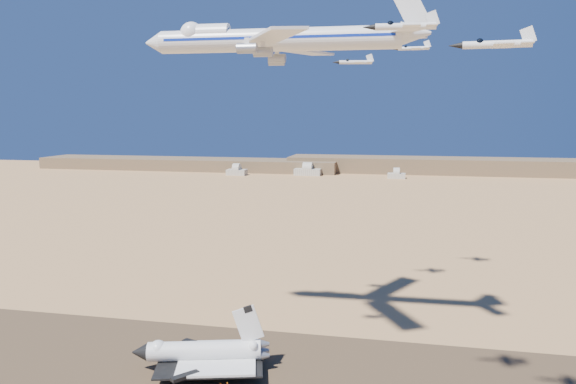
% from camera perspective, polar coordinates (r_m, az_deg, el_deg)
% --- Properties ---
extents(ground, '(1200.00, 1200.00, 0.00)m').
position_cam_1_polar(ground, '(167.58, -7.11, -16.73)').
color(ground, tan).
rests_on(ground, ground).
extents(runway, '(600.00, 50.00, 0.06)m').
position_cam_1_polar(runway, '(167.57, -7.11, -16.72)').
color(runway, '#4E3C27').
rests_on(runway, ground).
extents(ridgeline, '(960.00, 90.00, 18.00)m').
position_cam_1_polar(ridgeline, '(673.92, 13.22, 2.46)').
color(ridgeline, brown).
rests_on(ridgeline, ground).
extents(hangars, '(200.50, 29.50, 30.00)m').
position_cam_1_polar(hangars, '(635.87, 1.56, 2.09)').
color(hangars, beige).
rests_on(hangars, ground).
extents(shuttle, '(37.69, 29.27, 18.43)m').
position_cam_1_polar(shuttle, '(161.08, -8.60, -15.88)').
color(shuttle, silver).
rests_on(shuttle, runway).
extents(carrier_747, '(81.01, 62.89, 20.21)m').
position_cam_1_polar(carrier_747, '(162.41, -1.94, 15.19)').
color(carrier_747, white).
extents(chase_jet_a, '(14.30, 7.72, 3.56)m').
position_cam_1_polar(chase_jet_a, '(112.06, 11.68, 16.16)').
color(chase_jet_a, white).
extents(chase_jet_b, '(14.24, 7.72, 3.55)m').
position_cam_1_polar(chase_jet_b, '(105.00, 20.29, 13.92)').
color(chase_jet_b, white).
extents(chase_jet_c, '(14.44, 8.11, 3.62)m').
position_cam_1_polar(chase_jet_c, '(202.87, 6.79, 12.97)').
color(chase_jet_c, white).
extents(chase_jet_d, '(14.66, 7.87, 3.65)m').
position_cam_1_polar(chase_jet_d, '(224.01, 12.55, 14.07)').
color(chase_jet_d, white).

